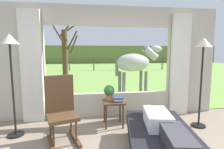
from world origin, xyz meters
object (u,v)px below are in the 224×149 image
Objects in this scene: recliner_sofa at (161,143)px; floor_lamp_left at (10,54)px; reclining_person at (163,125)px; rocking_chair at (61,109)px; floor_lamp_right at (203,56)px; horse at (135,63)px; pasture_tree at (65,51)px; book_stack at (118,99)px; potted_plant at (109,92)px; side_table at (113,106)px.

floor_lamp_left is (-2.34, 1.02, 1.26)m from recliner_sofa.
reclining_person is 1.28× the size of rocking_chair.
floor_lamp_right is at bearing -14.16° from rocking_chair.
horse is at bearing 90.61° from recliner_sofa.
recliner_sofa is 8.75m from pasture_tree.
book_stack is at bearing -37.01° from horse.
floor_lamp_right is 0.53× the size of pasture_tree.
rocking_chair reaches higher than recliner_sofa.
floor_lamp_right is 8.19m from pasture_tree.
floor_lamp_right is (2.71, 0.19, 0.90)m from rocking_chair.
rocking_chair is at bearing -50.81° from horse.
rocking_chair is 1.05m from potted_plant.
book_stack is 1.87m from floor_lamp_right.
recliner_sofa is at bearing -67.56° from side_table.
floor_lamp_right is (1.73, -0.28, 1.02)m from side_table.
horse is (-0.64, 2.62, -0.29)m from floor_lamp_right.
rocking_chair is at bearing -154.38° from side_table.
potted_plant reaches higher than recliner_sofa.
rocking_chair is 1.30m from floor_lamp_left.
reclining_person is 0.42× the size of pasture_tree.
horse reaches higher than potted_plant.
pasture_tree is at bearing 115.25° from reclining_person.
floor_lamp_left is at bearing -90.36° from pasture_tree.
floor_lamp_right reaches higher than book_stack.
floor_lamp_left is 3.57m from floor_lamp_right.
floor_lamp_right is (1.81, -0.34, 0.75)m from potted_plant.
side_table is (-0.50, 1.27, -0.10)m from reclining_person.
potted_plant is at bearing 145.46° from book_stack.
horse is at bearing 90.74° from reclining_person.
recliner_sofa is at bearing -45.19° from rocking_chair.
potted_plant is at bearing 169.50° from floor_lamp_right.
book_stack is at bearing 118.66° from reclining_person.
floor_lamp_right is (1.23, 0.99, 0.93)m from reclining_person.
book_stack reaches higher than recliner_sofa.
recliner_sofa is 1.69m from rocking_chair.
book_stack is 2.66m from horse.
rocking_chair is 3.54m from horse.
recliner_sofa is 5.72× the size of potted_plant.
potted_plant reaches higher than side_table.
floor_lamp_right is at bearing -0.68° from horse.
pasture_tree is (0.05, 7.31, 0.10)m from floor_lamp_left.
potted_plant is at bearing -41.65° from horse.
pasture_tree is (-1.71, 7.05, 0.87)m from potted_plant.
side_table reaches higher than recliner_sofa.
reclining_person is 1.28m from book_stack.
book_stack reaches higher than side_table.
book_stack is (-0.41, 1.21, 0.04)m from reclining_person.
potted_plant is 1.99m from floor_lamp_right.
side_table is 0.15× the size of pasture_tree.
pasture_tree is at bearing 115.47° from floor_lamp_right.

